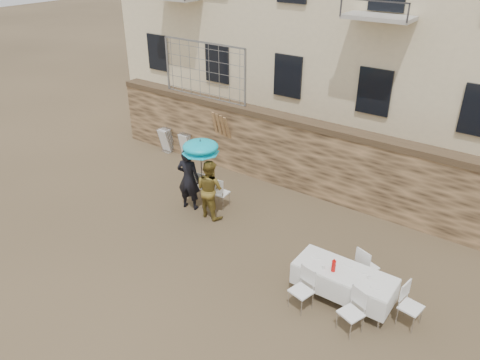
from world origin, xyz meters
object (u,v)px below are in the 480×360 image
Objects in this scene: table_chair_back at (367,266)px; umbrella at (201,149)px; woman_dress at (210,189)px; table_chair_side at (411,306)px; banquet_table at (345,272)px; soda_bottle at (334,266)px; couple_chair_left at (202,185)px; table_chair_front_right at (351,312)px; man_suit at (189,179)px; couple_chair_right at (221,192)px; chair_stack_right at (188,145)px; chair_stack_left at (169,139)px; table_chair_front_left at (301,290)px.

umbrella is at bearing 15.92° from table_chair_back.
table_chair_side is (5.83, -0.92, -0.36)m from woman_dress.
woman_dress is 4.55m from banquet_table.
soda_bottle is 1.11m from table_chair_back.
table_chair_front_right is (5.68, -2.32, 0.00)m from couple_chair_left.
man_suit reaches higher than couple_chair_right.
woman_dress reaches higher than table_chair_back.
chair_stack_right is (-2.33, 2.59, -0.46)m from man_suit.
banquet_table is at bearing 150.84° from couple_chair_left.
chair_stack_left is at bearing 1.53° from table_chair_back.
table_chair_back is (0.20, 0.80, -0.25)m from banquet_table.
woman_dress reaches higher than chair_stack_left.
table_chair_front_right is 1.04× the size of chair_stack_left.
soda_bottle is 0.28× the size of chair_stack_left.
table_chair_side is at bearing 158.11° from man_suit.
umbrella is 1.53m from couple_chair_right.
banquet_table is 2.19× the size of table_chair_front_left.
chair_stack_left is at bearing 180.00° from chair_stack_right.
table_chair_back is 1.00× the size of table_chair_side.
table_chair_front_left is (3.88, -2.32, 0.00)m from couple_chair_right.
soda_bottle is at bearing 152.85° from man_suit.
table_chair_back is at bearing -3.70° from umbrella.
table_chair_back is at bearing 67.17° from soda_bottle.
soda_bottle is at bearing -24.62° from chair_stack_left.
woman_dress is at bearing 168.89° from table_chair_front_left.
table_chair_front_left is 1.00× the size of table_chair_front_right.
soda_bottle is at bearing -27.23° from chair_stack_right.
banquet_table is 2.19× the size of table_chair_side.
umbrella is at bearing 51.51° from couple_chair_right.
table_chair_back is (0.40, 0.95, -0.43)m from soda_bottle.
woman_dress is 0.66m from couple_chair_right.
couple_chair_right is at bearing 10.26° from table_chair_back.
table_chair_back reaches higher than chair_stack_right.
umbrella is 5.79m from table_chair_front_right.
chair_stack_left is at bearing -28.50° from woman_dress.
man_suit is 0.75m from woman_dress.
soda_bottle is at bearing 169.11° from woman_dress.
soda_bottle is (4.98, -1.72, 0.43)m from couple_chair_left.
soda_bottle is 0.27× the size of table_chair_front_right.
man_suit is at bearing 166.76° from soda_bottle.
couple_chair_left is 1.00× the size of couple_chair_right.
woman_dress is 5.26m from table_chair_front_right.
couple_chair_right and table_chair_front_right have the same top height.
table_chair_side is (5.88, -1.47, 0.00)m from couple_chair_right.
table_chair_front_left is (3.83, -1.77, -0.36)m from woman_dress.
table_chair_back is 1.04× the size of chair_stack_left.
table_chair_front_right is at bearing 150.22° from couple_chair_right.
table_chair_side is 10.42m from chair_stack_left.
table_chair_front_right reaches higher than chair_stack_left.
man_suit is at bearing 172.56° from table_chair_front_left.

